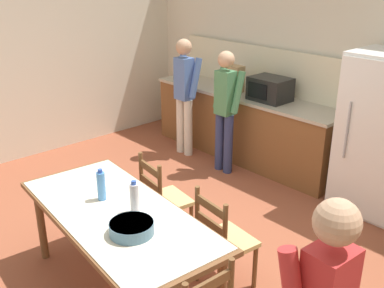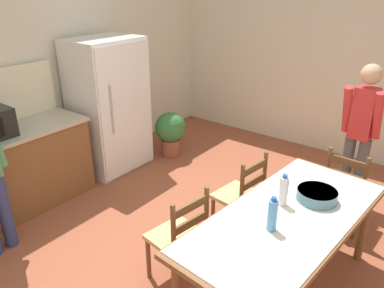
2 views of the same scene
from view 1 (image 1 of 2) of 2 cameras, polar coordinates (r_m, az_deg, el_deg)
ground_plane at (r=4.43m, az=-2.19°, el=-13.50°), size 8.32×8.32×0.00m
wall_back at (r=5.81m, az=18.26°, el=9.67°), size 6.52×0.12×2.90m
wall_left at (r=6.57m, az=-21.52°, el=10.54°), size 0.12×5.20×2.90m
kitchen_counter at (r=6.35m, az=6.55°, el=2.37°), size 2.96×0.66×0.93m
counter_splashback at (r=6.37m, az=8.73°, el=9.47°), size 2.92×0.03×0.60m
microwave at (r=5.89m, az=9.87°, el=6.90°), size 0.50×0.39×0.30m
paper_bag at (r=6.25m, az=5.42°, el=8.27°), size 0.24×0.16×0.36m
dining_table at (r=3.62m, az=-9.44°, el=-9.57°), size 2.02×1.03×0.78m
bottle_near_centre at (r=3.71m, az=-11.45°, el=-5.19°), size 0.07×0.07×0.27m
bottle_off_centre at (r=3.48m, az=-7.32°, el=-6.79°), size 0.07×0.07×0.27m
serving_bowl at (r=3.26m, az=-7.68°, el=-10.43°), size 0.32×0.32×0.09m
chair_side_far_left at (r=4.39m, az=-3.68°, el=-7.12°), size 0.48×0.46×0.91m
chair_side_far_right at (r=3.79m, az=3.94°, el=-12.20°), size 0.47×0.45×0.91m
person_at_sink at (r=6.30m, az=-0.94°, el=6.72°), size 0.41×0.29×1.65m
person_at_counter at (r=5.74m, az=4.26°, el=4.84°), size 0.40×0.28×1.59m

